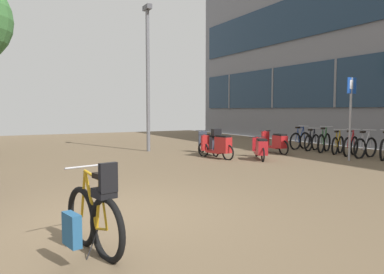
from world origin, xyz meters
The scene contains 14 objects.
ground centered at (1.43, 0.00, -0.02)m, with size 21.00×40.00×0.13m.
bicycle_foreground centered at (-0.66, -1.31, 0.39)m, with size 0.57×1.35×1.10m.
bicycle_rack_01 centered at (9.39, 2.63, 0.34)m, with size 1.38×0.48×0.98m.
bicycle_rack_02 centered at (9.44, 3.24, 0.34)m, with size 1.32×0.54×0.97m.
bicycle_rack_03 centered at (9.51, 3.86, 0.33)m, with size 1.22×0.58×0.92m.
bicycle_rack_04 centered at (9.49, 4.47, 0.36)m, with size 1.33×0.63×1.02m.
bicycle_rack_05 centered at (9.50, 5.09, 0.33)m, with size 1.24×0.51×0.93m.
bicycle_rack_06 centered at (9.47, 5.70, 0.35)m, with size 1.34×0.48×0.99m.
scooter_near centered at (5.96, 3.92, 0.37)m, with size 1.00×1.55×0.72m.
scooter_mid centered at (5.19, 5.75, 0.45)m, with size 0.61×1.88×0.99m.
scooter_far centered at (4.92, 4.79, 0.41)m, with size 0.64×1.69×0.81m.
scooter_extra centered at (7.56, 5.00, 0.40)m, with size 0.52×1.80×0.85m.
parking_sign centered at (8.29, 2.38, 1.61)m, with size 0.40×0.07×2.62m.
lamp_post centered at (3.68, 7.92, 3.10)m, with size 0.20×0.52×5.57m.
Camera 1 is at (-1.60, -5.40, 1.62)m, focal length 34.35 mm.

